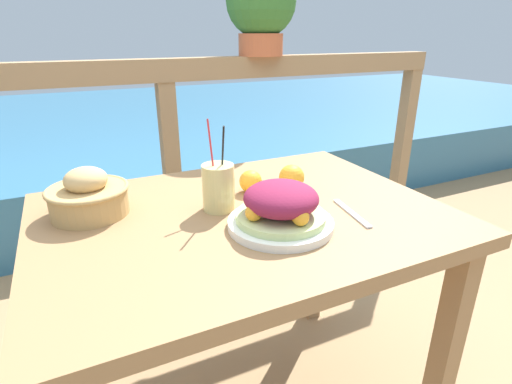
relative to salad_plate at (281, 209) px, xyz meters
name	(u,v)px	position (x,y,z in m)	size (l,w,h in m)	color
patio_table	(243,247)	(-0.05, 0.12, -0.16)	(1.06, 0.78, 0.74)	#997047
railing_fence	(168,127)	(-0.05, 0.91, 0.02)	(2.80, 0.08, 1.09)	#937551
sea_backdrop	(112,137)	(-0.05, 3.41, -0.58)	(12.00, 4.00, 0.42)	teal
salad_plate	(281,209)	(0.00, 0.00, 0.00)	(0.26, 0.26, 0.12)	white
drink_glass	(218,187)	(-0.10, 0.17, 0.01)	(0.09, 0.09, 0.24)	#DBCC7F
bread_basket	(88,196)	(-0.41, 0.28, 0.00)	(0.21, 0.21, 0.13)	tan
potted_plant	(261,6)	(0.39, 0.91, 0.50)	(0.30, 0.30, 0.37)	#B75B38
fork	(351,213)	(0.21, -0.01, -0.05)	(0.04, 0.18, 0.00)	silver
orange_near_basket	(251,181)	(0.03, 0.24, -0.02)	(0.07, 0.07, 0.07)	#F9A328
orange_near_glass	(292,177)	(0.15, 0.21, -0.01)	(0.08, 0.08, 0.08)	#F9A328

